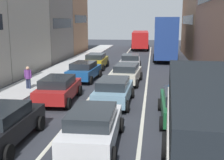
# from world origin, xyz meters

# --- Properties ---
(sidewalk_left) EXTENTS (2.60, 64.00, 0.14)m
(sidewalk_left) POSITION_xyz_m (-6.70, 20.00, 0.07)
(sidewalk_left) COLOR #B9B9B9
(sidewalk_left) RESTS_ON ground
(lane_stripe_left) EXTENTS (0.16, 60.00, 0.01)m
(lane_stripe_left) POSITION_xyz_m (-1.70, 20.00, 0.01)
(lane_stripe_left) COLOR silver
(lane_stripe_left) RESTS_ON ground
(lane_stripe_right) EXTENTS (0.16, 60.00, 0.01)m
(lane_stripe_right) POSITION_xyz_m (1.70, 20.00, 0.01)
(lane_stripe_right) COLOR silver
(lane_stripe_right) RESTS_ON ground
(removalist_box_truck) EXTENTS (3.00, 7.80, 3.58)m
(removalist_box_truck) POSITION_xyz_m (3.69, 3.54, 1.97)
(removalist_box_truck) COLOR navy
(removalist_box_truck) RESTS_ON ground
(sedan_centre_lane_second) EXTENTS (2.15, 4.35, 1.49)m
(sedan_centre_lane_second) POSITION_xyz_m (-0.05, 7.24, 0.80)
(sedan_centre_lane_second) COLOR silver
(sedan_centre_lane_second) RESTS_ON ground
(wagon_left_lane_second) EXTENTS (2.09, 4.31, 1.49)m
(wagon_left_lane_second) POSITION_xyz_m (-3.54, 6.96, 0.80)
(wagon_left_lane_second) COLOR black
(wagon_left_lane_second) RESTS_ON ground
(hatchback_centre_lane_third) EXTENTS (2.13, 4.33, 1.49)m
(hatchback_centre_lane_third) POSITION_xyz_m (-0.04, 12.95, 0.80)
(hatchback_centre_lane_third) COLOR #759EB7
(hatchback_centre_lane_third) RESTS_ON ground
(sedan_left_lane_third) EXTENTS (2.20, 4.37, 1.49)m
(sedan_left_lane_third) POSITION_xyz_m (-3.30, 13.02, 0.80)
(sedan_left_lane_third) COLOR #A51E1E
(sedan_left_lane_third) RESTS_ON ground
(coupe_centre_lane_fourth) EXTENTS (2.26, 4.40, 1.49)m
(coupe_centre_lane_fourth) POSITION_xyz_m (0.19, 18.58, 0.80)
(coupe_centre_lane_fourth) COLOR beige
(coupe_centre_lane_fourth) RESTS_ON ground
(sedan_left_lane_fourth) EXTENTS (2.23, 4.38, 1.49)m
(sedan_left_lane_fourth) POSITION_xyz_m (-3.26, 19.26, 0.80)
(sedan_left_lane_fourth) COLOR #194C8C
(sedan_left_lane_fourth) RESTS_ON ground
(sedan_centre_lane_fifth) EXTENTS (2.23, 4.38, 1.49)m
(sedan_centre_lane_fifth) POSITION_xyz_m (-0.05, 25.08, 0.80)
(sedan_centre_lane_fifth) COLOR gray
(sedan_centre_lane_fifth) RESTS_ON ground
(sedan_left_lane_fifth) EXTENTS (2.07, 4.30, 1.49)m
(sedan_left_lane_fifth) POSITION_xyz_m (-3.46, 25.19, 0.80)
(sedan_left_lane_fifth) COLOR #B29319
(sedan_left_lane_fifth) RESTS_ON ground
(sedan_right_lane_behind_truck) EXTENTS (2.09, 4.31, 1.49)m
(sedan_right_lane_behind_truck) POSITION_xyz_m (3.49, 10.62, 0.80)
(sedan_right_lane_behind_truck) COLOR #19592D
(sedan_right_lane_behind_truck) RESTS_ON ground
(bus_mid_queue_primary) EXTENTS (2.99, 10.56, 5.06)m
(bus_mid_queue_primary) POSITION_xyz_m (3.59, 33.40, 2.83)
(bus_mid_queue_primary) COLOR navy
(bus_mid_queue_primary) RESTS_ON ground
(bus_far_queue_secondary) EXTENTS (3.08, 10.58, 2.90)m
(bus_far_queue_secondary) POSITION_xyz_m (-0.07, 46.43, 1.76)
(bus_far_queue_secondary) COLOR #B21919
(bus_far_queue_secondary) RESTS_ON ground
(pedestrian_near_kerb) EXTENTS (0.54, 0.34, 1.66)m
(pedestrian_near_kerb) POSITION_xyz_m (-6.23, 15.42, 0.95)
(pedestrian_near_kerb) COLOR #262D47
(pedestrian_near_kerb) RESTS_ON ground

